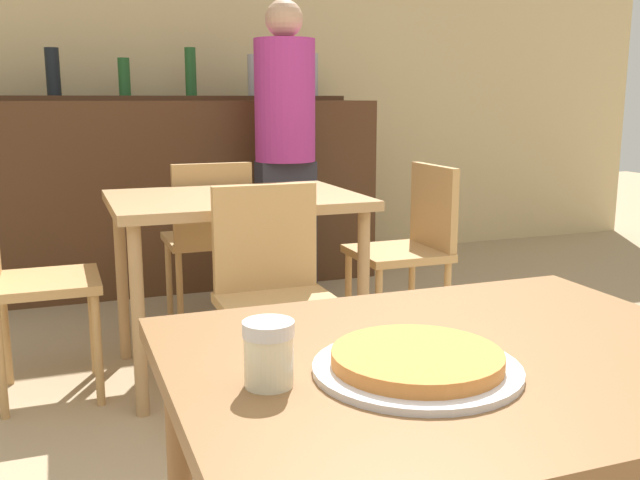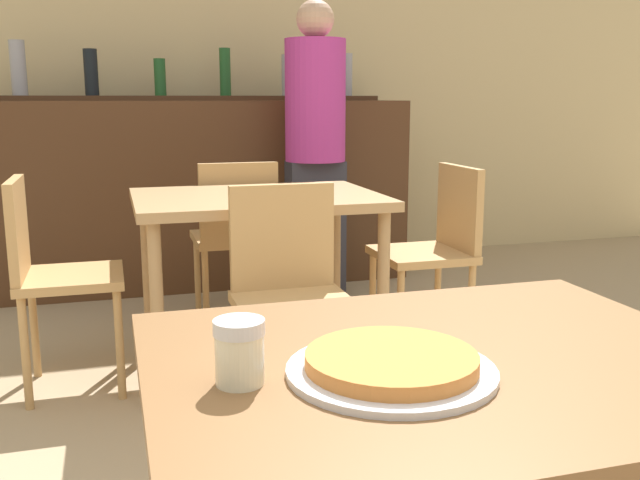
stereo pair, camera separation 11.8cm
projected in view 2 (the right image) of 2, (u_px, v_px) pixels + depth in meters
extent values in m
cube|color=#D1B784|center=(186.00, 62.00, 4.79)|extent=(8.00, 0.05, 2.80)
cube|color=brown|center=(444.00, 367.00, 1.22)|extent=(1.01, 0.79, 0.04)
cylinder|color=brown|center=(543.00, 440.00, 1.73)|extent=(0.05, 0.05, 0.69)
cube|color=#A87F51|center=(257.00, 199.00, 2.98)|extent=(1.01, 0.76, 0.04)
cylinder|color=#A87F51|center=(158.00, 318.00, 2.63)|extent=(0.05, 0.05, 0.72)
cylinder|color=#A87F51|center=(383.00, 299.00, 2.87)|extent=(0.05, 0.05, 0.72)
cylinder|color=#A87F51|center=(148.00, 277.00, 3.23)|extent=(0.05, 0.05, 0.72)
cylinder|color=#A87F51|center=(335.00, 265.00, 3.47)|extent=(0.05, 0.05, 0.72)
cube|color=#4C2D19|center=(200.00, 193.00, 4.48)|extent=(2.60, 0.56, 1.14)
cube|color=#4C2D19|center=(194.00, 98.00, 4.49)|extent=(2.39, 0.24, 0.03)
cylinder|color=#9999A3|center=(18.00, 68.00, 4.18)|extent=(0.09, 0.09, 0.32)
cylinder|color=black|center=(91.00, 72.00, 4.30)|extent=(0.08, 0.08, 0.28)
cylinder|color=#1E5123|center=(160.00, 77.00, 4.41)|extent=(0.07, 0.07, 0.23)
cylinder|color=#1E5123|center=(225.00, 72.00, 4.52)|extent=(0.07, 0.07, 0.30)
cylinder|color=#9999A3|center=(287.00, 75.00, 4.64)|extent=(0.07, 0.07, 0.26)
cylinder|color=#9999A3|center=(347.00, 75.00, 4.75)|extent=(0.08, 0.08, 0.28)
cube|color=tan|center=(295.00, 306.00, 2.44)|extent=(0.40, 0.40, 0.04)
cube|color=tan|center=(282.00, 237.00, 2.57)|extent=(0.38, 0.04, 0.38)
cylinder|color=tan|center=(258.00, 396.00, 2.28)|extent=(0.03, 0.03, 0.44)
cylinder|color=tan|center=(358.00, 385.00, 2.37)|extent=(0.03, 0.03, 0.44)
cylinder|color=tan|center=(239.00, 360.00, 2.60)|extent=(0.03, 0.03, 0.44)
cylinder|color=tan|center=(328.00, 351.00, 2.69)|extent=(0.03, 0.03, 0.44)
cube|color=tan|center=(234.00, 238.00, 3.62)|extent=(0.40, 0.40, 0.04)
cube|color=tan|center=(239.00, 203.00, 3.41)|extent=(0.38, 0.04, 0.38)
cylinder|color=tan|center=(260.00, 274.00, 3.87)|extent=(0.03, 0.03, 0.44)
cylinder|color=tan|center=(198.00, 278.00, 3.78)|extent=(0.03, 0.03, 0.44)
cylinder|color=tan|center=(274.00, 289.00, 3.56)|extent=(0.03, 0.03, 0.44)
cylinder|color=tan|center=(206.00, 295.00, 3.46)|extent=(0.03, 0.03, 0.44)
cube|color=tan|center=(71.00, 278.00, 2.82)|extent=(0.40, 0.40, 0.04)
cube|color=tan|center=(17.00, 229.00, 2.73)|extent=(0.04, 0.38, 0.38)
cylinder|color=tan|center=(120.00, 345.00, 2.76)|extent=(0.03, 0.03, 0.44)
cylinder|color=tan|center=(118.00, 319.00, 3.08)|extent=(0.03, 0.03, 0.44)
cylinder|color=tan|center=(25.00, 354.00, 2.66)|extent=(0.03, 0.03, 0.44)
cylinder|color=tan|center=(34.00, 326.00, 2.98)|extent=(0.03, 0.03, 0.44)
cube|color=tan|center=(421.00, 255.00, 3.24)|extent=(0.40, 0.40, 0.04)
cube|color=tan|center=(459.00, 208.00, 3.25)|extent=(0.04, 0.38, 0.38)
cylinder|color=tan|center=(373.00, 298.00, 3.40)|extent=(0.03, 0.03, 0.44)
cylinder|color=tan|center=(400.00, 319.00, 3.08)|extent=(0.03, 0.03, 0.44)
cylinder|color=tan|center=(437.00, 293.00, 3.49)|extent=(0.03, 0.03, 0.44)
cylinder|color=tan|center=(471.00, 312.00, 3.17)|extent=(0.03, 0.03, 0.44)
cylinder|color=silver|center=(391.00, 371.00, 1.13)|extent=(0.34, 0.34, 0.01)
cylinder|color=#CC7A38|center=(391.00, 360.00, 1.13)|extent=(0.28, 0.28, 0.02)
cylinder|color=beige|center=(240.00, 359.00, 1.09)|extent=(0.08, 0.08, 0.08)
cylinder|color=silver|center=(239.00, 327.00, 1.08)|extent=(0.08, 0.08, 0.02)
cube|color=#2D2D38|center=(315.00, 231.00, 4.13)|extent=(0.32, 0.18, 0.81)
cylinder|color=#B2338C|center=(315.00, 101.00, 3.98)|extent=(0.34, 0.34, 0.67)
sphere|color=tan|center=(315.00, 19.00, 3.90)|extent=(0.21, 0.21, 0.21)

